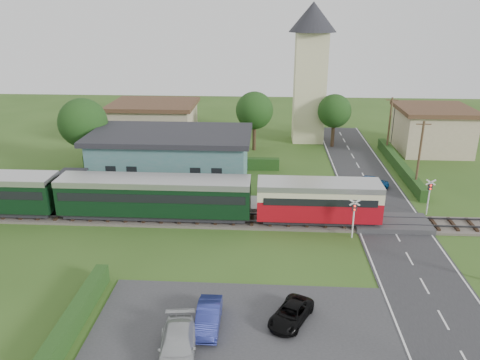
# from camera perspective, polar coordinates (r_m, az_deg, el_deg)

# --- Properties ---
(ground) EXTENTS (120.00, 120.00, 0.00)m
(ground) POSITION_cam_1_polar(r_m,az_deg,el_deg) (37.71, 3.68, -6.49)
(ground) COLOR #2D4C19
(railway_track) EXTENTS (76.00, 3.20, 0.49)m
(railway_track) POSITION_cam_1_polar(r_m,az_deg,el_deg) (39.46, 3.68, -5.03)
(railway_track) COLOR #4C443D
(railway_track) RESTS_ON ground
(road) EXTENTS (6.00, 70.00, 0.05)m
(road) POSITION_cam_1_polar(r_m,az_deg,el_deg) (39.11, 18.59, -6.53)
(road) COLOR #28282B
(road) RESTS_ON ground
(car_park) EXTENTS (17.00, 9.00, 0.08)m
(car_park) POSITION_cam_1_polar(r_m,az_deg,el_deg) (27.55, 0.42, -17.71)
(car_park) COLOR #333335
(car_park) RESTS_ON ground
(crossing_deck) EXTENTS (6.20, 3.40, 0.45)m
(crossing_deck) POSITION_cam_1_polar(r_m,az_deg,el_deg) (40.76, 17.94, -5.01)
(crossing_deck) COLOR #333335
(crossing_deck) RESTS_ON ground
(platform) EXTENTS (30.00, 3.00, 0.45)m
(platform) POSITION_cam_1_polar(r_m,az_deg,el_deg) (43.39, -9.65, -2.68)
(platform) COLOR gray
(platform) RESTS_ON ground
(equipment_hut) EXTENTS (2.30, 2.30, 2.55)m
(equipment_hut) POSITION_cam_1_polar(r_m,az_deg,el_deg) (45.29, -19.68, -0.55)
(equipment_hut) COLOR beige
(equipment_hut) RESTS_ON platform
(station_building) EXTENTS (16.00, 9.00, 5.30)m
(station_building) POSITION_cam_1_polar(r_m,az_deg,el_deg) (47.85, -8.33, 2.77)
(station_building) COLOR #3B7170
(station_building) RESTS_ON ground
(train) EXTENTS (43.20, 2.90, 3.40)m
(train) POSITION_cam_1_polar(r_m,az_deg,el_deg) (40.57, -14.74, -1.77)
(train) COLOR #232328
(train) RESTS_ON ground
(church_tower) EXTENTS (6.00, 6.00, 17.60)m
(church_tower) POSITION_cam_1_polar(r_m,az_deg,el_deg) (62.24, 8.63, 13.94)
(church_tower) COLOR beige
(church_tower) RESTS_ON ground
(house_west) EXTENTS (10.80, 8.80, 5.50)m
(house_west) POSITION_cam_1_polar(r_m,az_deg,el_deg) (62.08, -10.36, 6.84)
(house_west) COLOR tan
(house_west) RESTS_ON ground
(house_east) EXTENTS (8.80, 8.80, 5.50)m
(house_east) POSITION_cam_1_polar(r_m,az_deg,el_deg) (62.77, 22.40, 5.78)
(house_east) COLOR tan
(house_east) RESTS_ON ground
(hedge_carpark) EXTENTS (0.80, 9.00, 1.20)m
(hedge_carpark) POSITION_cam_1_polar(r_m,az_deg,el_deg) (29.17, -19.27, -15.22)
(hedge_carpark) COLOR #193814
(hedge_carpark) RESTS_ON ground
(hedge_roadside) EXTENTS (0.80, 18.00, 1.20)m
(hedge_roadside) POSITION_cam_1_polar(r_m,az_deg,el_deg) (54.29, 18.85, 1.68)
(hedge_roadside) COLOR #193814
(hedge_roadside) RESTS_ON ground
(hedge_station) EXTENTS (22.00, 0.80, 1.30)m
(hedge_station) POSITION_cam_1_polar(r_m,az_deg,el_deg) (52.68, -7.27, 2.14)
(hedge_station) COLOR #193814
(hedge_station) RESTS_ON ground
(tree_a) EXTENTS (5.20, 5.20, 8.00)m
(tree_a) POSITION_cam_1_polar(r_m,az_deg,el_deg) (52.81, -18.60, 6.62)
(tree_a) COLOR #332316
(tree_a) RESTS_ON ground
(tree_b) EXTENTS (4.60, 4.60, 7.34)m
(tree_b) POSITION_cam_1_polar(r_m,az_deg,el_deg) (57.91, 1.78, 8.45)
(tree_b) COLOR #332316
(tree_b) RESTS_ON ground
(tree_c) EXTENTS (4.20, 4.20, 6.78)m
(tree_c) POSITION_cam_1_polar(r_m,az_deg,el_deg) (60.51, 11.44, 8.23)
(tree_c) COLOR #332316
(tree_c) RESTS_ON ground
(utility_pole_c) EXTENTS (1.40, 0.22, 7.00)m
(utility_pole_c) POSITION_cam_1_polar(r_m,az_deg,el_deg) (47.93, 21.02, 2.79)
(utility_pole_c) COLOR #473321
(utility_pole_c) RESTS_ON ground
(utility_pole_d) EXTENTS (1.40, 0.22, 7.00)m
(utility_pole_d) POSITION_cam_1_polar(r_m,az_deg,el_deg) (59.06, 17.74, 6.34)
(utility_pole_d) COLOR #473321
(utility_pole_d) RESTS_ON ground
(crossing_signal_near) EXTENTS (0.84, 0.28, 3.28)m
(crossing_signal_near) POSITION_cam_1_polar(r_m,az_deg,el_deg) (37.05, 13.72, -3.91)
(crossing_signal_near) COLOR silver
(crossing_signal_near) RESTS_ON ground
(crossing_signal_far) EXTENTS (0.84, 0.28, 3.28)m
(crossing_signal_far) POSITION_cam_1_polar(r_m,az_deg,el_deg) (43.18, 22.10, -1.33)
(crossing_signal_far) COLOR silver
(crossing_signal_far) RESTS_ON ground
(streetlamp_west) EXTENTS (0.30, 0.30, 5.15)m
(streetlamp_west) POSITION_cam_1_polar(r_m,az_deg,el_deg) (59.49, -18.08, 5.82)
(streetlamp_west) COLOR #3F3F47
(streetlamp_west) RESTS_ON ground
(streetlamp_east) EXTENTS (0.30, 0.30, 5.15)m
(streetlamp_east) POSITION_cam_1_polar(r_m,az_deg,el_deg) (64.35, 18.22, 6.86)
(streetlamp_east) COLOR #3F3F47
(streetlamp_east) RESTS_ON ground
(car_on_road) EXTENTS (3.51, 2.02, 1.12)m
(car_on_road) POSITION_cam_1_polar(r_m,az_deg,el_deg) (48.50, 15.82, -0.17)
(car_on_road) COLOR navy
(car_on_road) RESTS_ON road
(car_park_blue) EXTENTS (1.33, 3.72, 1.22)m
(car_park_blue) POSITION_cam_1_polar(r_m,az_deg,el_deg) (27.38, -3.88, -16.32)
(car_park_blue) COLOR navy
(car_park_blue) RESTS_ON car_park
(car_park_silver) EXTENTS (2.42, 4.88, 1.36)m
(car_park_silver) POSITION_cam_1_polar(r_m,az_deg,el_deg) (25.50, -7.60, -19.50)
(car_park_silver) COLOR #B8BABC
(car_park_silver) RESTS_ON car_park
(car_park_dark) EXTENTS (3.06, 3.95, 1.00)m
(car_park_dark) POSITION_cam_1_polar(r_m,az_deg,el_deg) (27.90, 6.23, -15.90)
(car_park_dark) COLOR black
(car_park_dark) RESTS_ON car_park
(pedestrian_near) EXTENTS (0.79, 0.62, 1.90)m
(pedestrian_near) POSITION_cam_1_polar(r_m,az_deg,el_deg) (42.28, -0.77, -1.28)
(pedestrian_near) COLOR gray
(pedestrian_near) RESTS_ON platform
(pedestrian_far) EXTENTS (0.83, 1.00, 1.87)m
(pedestrian_far) POSITION_cam_1_polar(r_m,az_deg,el_deg) (45.41, -19.10, -0.91)
(pedestrian_far) COLOR gray
(pedestrian_far) RESTS_ON platform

